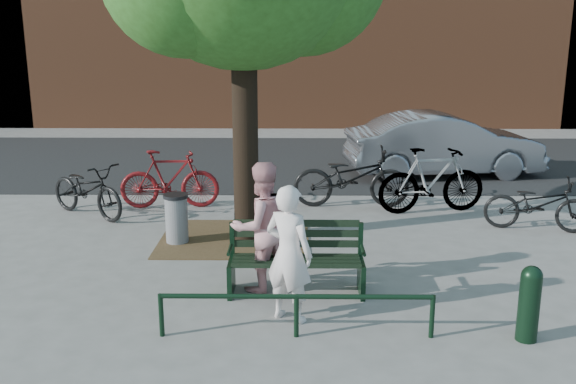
{
  "coord_description": "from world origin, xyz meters",
  "views": [
    {
      "loc": [
        -0.02,
        -7.73,
        3.34
      ],
      "look_at": [
        -0.12,
        1.0,
        1.1
      ],
      "focal_mm": 40.0,
      "sensor_mm": 36.0,
      "label": 1
    }
  ],
  "objects_px": {
    "person_right": "(261,227)",
    "litter_bin": "(177,218)",
    "person_left": "(289,254)",
    "bollard": "(529,301)",
    "bicycle_c": "(351,177)",
    "park_bench": "(296,256)",
    "parked_car": "(443,145)"
  },
  "relations": [
    {
      "from": "litter_bin",
      "to": "bicycle_c",
      "type": "bearing_deg",
      "value": 36.45
    },
    {
      "from": "person_right",
      "to": "person_left",
      "type": "bearing_deg",
      "value": 83.62
    },
    {
      "from": "person_left",
      "to": "parked_car",
      "type": "xyz_separation_m",
      "value": [
        3.49,
        7.64,
        -0.09
      ]
    },
    {
      "from": "person_left",
      "to": "bollard",
      "type": "distance_m",
      "value": 2.69
    },
    {
      "from": "person_left",
      "to": "litter_bin",
      "type": "xyz_separation_m",
      "value": [
        -1.81,
        2.76,
        -0.41
      ]
    },
    {
      "from": "person_left",
      "to": "bollard",
      "type": "bearing_deg",
      "value": -160.11
    },
    {
      "from": "park_bench",
      "to": "parked_car",
      "type": "height_order",
      "value": "parked_car"
    },
    {
      "from": "litter_bin",
      "to": "bicycle_c",
      "type": "relative_size",
      "value": 0.36
    },
    {
      "from": "person_right",
      "to": "bollard",
      "type": "relative_size",
      "value": 1.97
    },
    {
      "from": "person_right",
      "to": "litter_bin",
      "type": "relative_size",
      "value": 2.13
    },
    {
      "from": "person_right",
      "to": "bicycle_c",
      "type": "distance_m",
      "value": 4.31
    },
    {
      "from": "person_left",
      "to": "bicycle_c",
      "type": "xyz_separation_m",
      "value": [
        1.14,
        4.94,
        -0.24
      ]
    },
    {
      "from": "bollard",
      "to": "bicycle_c",
      "type": "height_order",
      "value": "bicycle_c"
    },
    {
      "from": "park_bench",
      "to": "person_right",
      "type": "xyz_separation_m",
      "value": [
        -0.45,
        0.07,
        0.38
      ]
    },
    {
      "from": "person_left",
      "to": "parked_car",
      "type": "relative_size",
      "value": 0.37
    },
    {
      "from": "bollard",
      "to": "bicycle_c",
      "type": "distance_m",
      "value": 5.63
    },
    {
      "from": "person_left",
      "to": "litter_bin",
      "type": "relative_size",
      "value": 2.04
    },
    {
      "from": "litter_bin",
      "to": "park_bench",
      "type": "bearing_deg",
      "value": -45.31
    },
    {
      "from": "bollard",
      "to": "bicycle_c",
      "type": "bearing_deg",
      "value": 105.24
    },
    {
      "from": "person_left",
      "to": "litter_bin",
      "type": "bearing_deg",
      "value": -26.14
    },
    {
      "from": "litter_bin",
      "to": "person_left",
      "type": "bearing_deg",
      "value": -56.65
    },
    {
      "from": "person_left",
      "to": "litter_bin",
      "type": "height_order",
      "value": "person_left"
    },
    {
      "from": "person_right",
      "to": "litter_bin",
      "type": "bearing_deg",
      "value": -80.19
    },
    {
      "from": "bicycle_c",
      "to": "parked_car",
      "type": "bearing_deg",
      "value": -40.35
    },
    {
      "from": "bollard",
      "to": "parked_car",
      "type": "bearing_deg",
      "value": 83.92
    },
    {
      "from": "person_right",
      "to": "litter_bin",
      "type": "height_order",
      "value": "person_right"
    },
    {
      "from": "parked_car",
      "to": "litter_bin",
      "type": "bearing_deg",
      "value": 125.76
    },
    {
      "from": "person_right",
      "to": "parked_car",
      "type": "distance_m",
      "value": 7.76
    },
    {
      "from": "bicycle_c",
      "to": "person_left",
      "type": "bearing_deg",
      "value": 167.62
    },
    {
      "from": "parked_car",
      "to": "bollard",
      "type": "bearing_deg",
      "value": 167.04
    },
    {
      "from": "person_left",
      "to": "bollard",
      "type": "xyz_separation_m",
      "value": [
        2.62,
        -0.49,
        -0.35
      ]
    },
    {
      "from": "park_bench",
      "to": "bicycle_c",
      "type": "distance_m",
      "value": 4.24
    }
  ]
}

